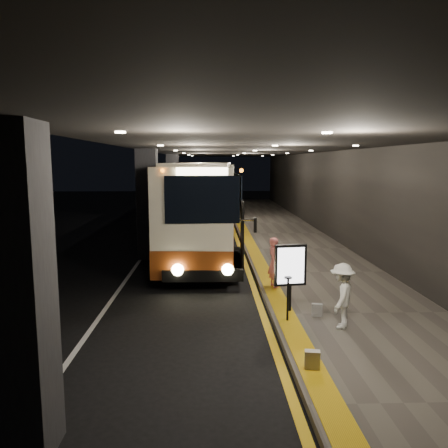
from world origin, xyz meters
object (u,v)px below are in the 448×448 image
object	(u,v)px
coach_third	(208,182)
bag_polka	(317,310)
coach_second	(210,193)
info_sign	(290,267)
bag_plain	(312,360)
passenger_boarding	(274,262)
coach_main	(205,211)
passenger_waiting_white	(342,296)
stanchion_post	(288,299)

from	to	relation	value
coach_third	bag_polka	bearing A→B (deg)	-84.49
coach_second	info_sign	distance (m)	19.59
bag_plain	passenger_boarding	bearing A→B (deg)	89.26
coach_second	coach_third	bearing A→B (deg)	90.21
coach_third	bag_polka	distance (m)	35.89
coach_main	bag_polka	distance (m)	8.90
passenger_boarding	info_sign	world-z (taller)	info_sign
coach_third	info_sign	bearing A→B (deg)	-85.42
coach_second	passenger_boarding	bearing A→B (deg)	-84.23
coach_main	info_sign	xyz separation A→B (m)	(2.22, -7.92, -0.49)
passenger_waiting_white	info_sign	size ratio (longest dim) A/B	0.87
coach_main	stanchion_post	size ratio (longest dim) A/B	11.49
coach_second	passenger_boarding	distance (m)	17.47
bag_plain	stanchion_post	bearing A→B (deg)	90.56
coach_main	info_sign	bearing A→B (deg)	-71.12
coach_third	stanchion_post	bearing A→B (deg)	-85.76
passenger_waiting_white	bag_polka	world-z (taller)	passenger_waiting_white
passenger_boarding	stanchion_post	bearing A→B (deg)	163.91
coach_main	coach_second	size ratio (longest dim) A/B	1.04
passenger_boarding	coach_second	bearing A→B (deg)	-7.96
bag_polka	stanchion_post	xyz separation A→B (m)	(-0.78, -0.29, 0.37)
coach_main	coach_third	xyz separation A→B (m)	(0.04, 27.45, -0.01)
bag_polka	info_sign	bearing A→B (deg)	147.24
bag_polka	stanchion_post	distance (m)	0.91
coach_second	bag_polka	bearing A→B (deg)	-83.07
passenger_boarding	stanchion_post	distance (m)	2.82
coach_main	stanchion_post	bearing A→B (deg)	-73.40
coach_main	passenger_boarding	size ratio (longest dim) A/B	7.98
coach_main	bag_polka	xyz separation A→B (m)	(2.83, -8.31, -1.49)
passenger_waiting_white	bag_polka	size ratio (longest dim) A/B	4.78
passenger_waiting_white	bag_plain	xyz separation A→B (m)	(-1.12, -1.98, -0.57)
coach_main	bag_plain	xyz separation A→B (m)	(2.07, -11.03, -1.47)
coach_second	info_sign	xyz separation A→B (m)	(1.99, -19.49, -0.44)
coach_main	bag_plain	size ratio (longest dim) A/B	35.21
stanchion_post	coach_main	bearing A→B (deg)	103.40
bag_plain	bag_polka	bearing A→B (deg)	74.50
bag_plain	info_sign	world-z (taller)	info_sign
bag_plain	stanchion_post	world-z (taller)	stanchion_post
passenger_boarding	coach_third	bearing A→B (deg)	-10.61
passenger_waiting_white	bag_polka	distance (m)	1.01
info_sign	stanchion_post	xyz separation A→B (m)	(-0.18, -0.68, -0.63)
coach_third	passenger_waiting_white	size ratio (longest dim) A/B	8.00
coach_main	passenger_waiting_white	distance (m)	9.63
coach_second	stanchion_post	bearing A→B (deg)	-85.36
passenger_boarding	passenger_waiting_white	bearing A→B (deg)	-176.33
passenger_boarding	bag_plain	distance (m)	5.28
coach_main	coach_second	bearing A→B (deg)	92.03
info_sign	bag_plain	bearing A→B (deg)	-101.32
coach_second	passenger_boarding	world-z (taller)	coach_second
coach_second	bag_plain	bearing A→B (deg)	-85.85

